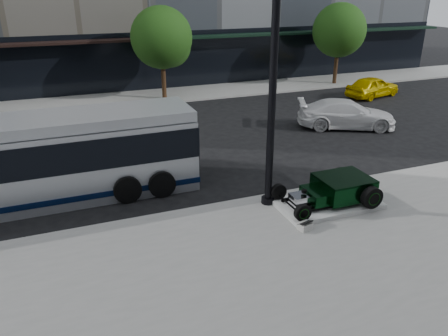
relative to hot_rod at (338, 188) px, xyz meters
name	(u,v)px	position (x,y,z in m)	size (l,w,h in m)	color
ground	(222,179)	(-2.73, 3.55, -0.70)	(120.00, 120.00, 0.00)	black
sidewalk_far	(146,97)	(-2.73, 17.55, -0.64)	(70.00, 4.00, 0.12)	gray
street_trees	(164,40)	(-1.59, 16.62, 3.07)	(29.80, 3.80, 5.70)	black
display_plinth	(328,204)	(-0.33, 0.00, -0.50)	(3.40, 1.80, 0.15)	silver
hot_rod	(338,188)	(0.00, 0.00, 0.00)	(3.22, 2.00, 0.81)	black
info_plaque	(305,226)	(-1.84, -1.06, -0.45)	(0.46, 0.38, 0.31)	silver
lamppost	(272,94)	(-2.10, 0.92, 3.14)	(0.44, 0.44, 8.04)	black
transit_bus	(16,162)	(-9.84, 4.22, 0.79)	(12.12, 2.88, 2.92)	silver
white_sedan	(346,114)	(5.66, 7.36, 0.03)	(2.03, 4.99, 1.45)	white
yellow_taxi	(373,87)	(11.37, 12.38, -0.01)	(1.63, 4.04, 1.38)	#D5B500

